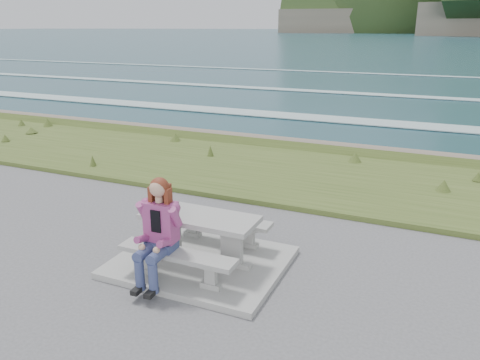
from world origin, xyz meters
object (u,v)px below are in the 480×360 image
(picnic_table, at_px, (200,225))
(seated_woman, at_px, (156,246))
(bench_seaward, at_px, (220,222))
(bench_landward, at_px, (177,258))

(picnic_table, xyz_separation_m, seated_woman, (-0.24, -0.85, -0.02))
(picnic_table, relative_size, bench_seaward, 1.00)
(bench_seaward, bearing_deg, seated_woman, -98.93)
(bench_landward, height_order, bench_seaward, same)
(picnic_table, bearing_deg, bench_landward, -90.00)
(bench_seaward, height_order, seated_woman, seated_woman)
(seated_woman, bearing_deg, picnic_table, 72.22)
(bench_seaward, bearing_deg, bench_landward, -90.00)
(bench_landward, xyz_separation_m, seated_woman, (-0.24, -0.15, 0.21))
(bench_landward, distance_m, bench_seaward, 1.40)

